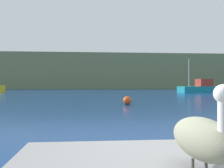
{
  "coord_description": "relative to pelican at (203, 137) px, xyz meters",
  "views": [
    {
      "loc": [
        -0.94,
        -3.27,
        1.39
      ],
      "look_at": [
        1.06,
        19.65,
        1.35
      ],
      "focal_mm": 39.98,
      "sensor_mm": 36.0,
      "label": 1
    }
  ],
  "objects": [
    {
      "name": "hillside_backdrop",
      "position": [
        -0.12,
        66.06,
        3.73
      ],
      "size": [
        140.0,
        11.94,
        9.23
      ],
      "primitive_type": "cube",
      "color": "#6B7A51",
      "rests_on": "ground"
    },
    {
      "name": "pelican",
      "position": [
        0.0,
        0.0,
        0.0
      ],
      "size": [
        0.48,
        1.2,
        0.84
      ],
      "rotation": [
        0.0,
        0.0,
        -1.49
      ],
      "color": "gray",
      "rests_on": "pier_dock"
    },
    {
      "name": "mooring_buoy",
      "position": [
        1.38,
        14.08,
        -0.61
      ],
      "size": [
        0.55,
        0.55,
        0.55
      ],
      "primitive_type": "sphere",
      "color": "#E54C19",
      "rests_on": "ground"
    },
    {
      "name": "fishing_boat_teal",
      "position": [
        16.52,
        35.8,
        -0.18
      ],
      "size": [
        7.47,
        3.49,
        5.22
      ],
      "rotation": [
        0.0,
        0.0,
        3.32
      ],
      "color": "teal",
      "rests_on": "ground"
    }
  ]
}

